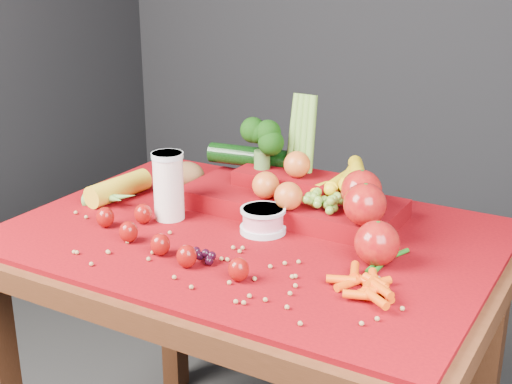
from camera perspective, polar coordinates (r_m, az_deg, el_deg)
The scene contains 12 objects.
table at distance 1.63m, azimuth -0.35°, elevation -6.67°, with size 1.10×0.80×0.75m.
red_cloth at distance 1.59m, azimuth -0.36°, elevation -3.41°, with size 1.05×0.75×0.01m, color #7D0408.
milk_glass at distance 1.65m, azimuth -7.02°, elevation 0.68°, with size 0.07×0.07×0.16m.
yogurt_bowl at distance 1.57m, azimuth 0.57°, elevation -2.20°, with size 0.10×0.10×0.06m.
strawberry_scatter at distance 1.51m, azimuth -7.87°, elevation -3.54°, with size 0.44×0.18×0.05m.
dark_grape_cluster at distance 1.45m, azimuth -4.10°, elevation -5.02°, with size 0.06×0.05×0.03m, color black, non-canonical shape.
soybean_scatter at distance 1.43m, azimuth -4.43°, elevation -5.72°, with size 0.84×0.24×0.01m, color #9E7544, non-canonical shape.
corn_ear at distance 1.78m, azimuth -11.37°, elevation -0.24°, with size 0.20×0.24×0.06m.
potato at distance 1.88m, azimuth -5.47°, elevation 1.45°, with size 0.09×0.07×0.06m, color brown.
baby_carrot_pile at distance 1.33m, azimuth 8.67°, elevation -7.36°, with size 0.17×0.17×0.03m, color #E94808, non-canonical shape.
green_bean_pile at distance 1.46m, azimuth 10.09°, elevation -5.47°, with size 0.14×0.12×0.01m, color #1A6016, non-canonical shape.
produce_mound at distance 1.66m, azimuth 3.88°, elevation 0.04°, with size 0.60×0.36×0.27m.
Camera 1 is at (0.74, -1.26, 1.38)m, focal length 50.00 mm.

